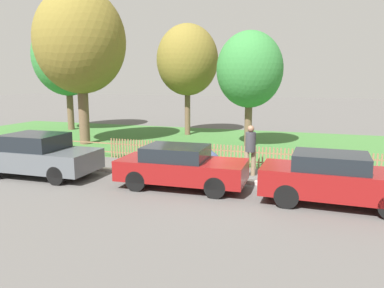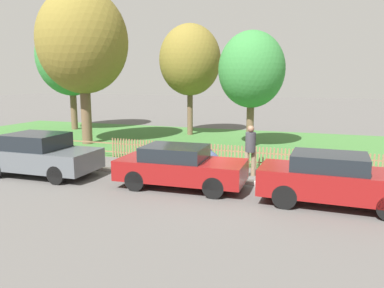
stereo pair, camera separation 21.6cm
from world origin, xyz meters
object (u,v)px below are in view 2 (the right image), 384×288
object	(u,v)px
tree_far_left	(252,70)
parked_car_silver_hatchback	(40,154)
parked_car_black_saloon	(180,166)
tree_nearest_kerb	(71,57)
covered_motorcycle	(194,157)
pedestrian_near_fence	(250,148)
parked_car_navy_estate	(335,179)
tree_behind_motorcycle	(83,42)
tree_mid_park	(190,60)

from	to	relation	value
tree_far_left	parked_car_silver_hatchback	bearing A→B (deg)	-126.37
parked_car_silver_hatchback	parked_car_black_saloon	xyz separation A→B (m)	(5.31, 0.22, -0.06)
tree_nearest_kerb	tree_far_left	xyz separation A→B (m)	(12.67, -2.67, -1.03)
covered_motorcycle	pedestrian_near_fence	xyz separation A→B (m)	(1.97, 0.41, 0.40)
parked_car_navy_estate	tree_far_left	size ratio (longest dim) A/B	0.71
parked_car_navy_estate	tree_far_left	world-z (taller)	tree_far_left
covered_motorcycle	tree_far_left	xyz separation A→B (m)	(0.85, 6.17, 3.25)
tree_behind_motorcycle	tree_far_left	size ratio (longest dim) A/B	1.38
tree_nearest_kerb	parked_car_navy_estate	bearing A→B (deg)	-33.15
covered_motorcycle	tree_behind_motorcycle	xyz separation A→B (m)	(-7.57, 4.24, 4.68)
parked_car_silver_hatchback	parked_car_black_saloon	world-z (taller)	parked_car_silver_hatchback
pedestrian_near_fence	parked_car_silver_hatchback	bearing A→B (deg)	162.42
parked_car_silver_hatchback	tree_behind_motorcycle	size ratio (longest dim) A/B	0.52
covered_motorcycle	tree_far_left	bearing A→B (deg)	81.76
parked_car_navy_estate	tree_far_left	distance (m)	9.57
covered_motorcycle	tree_behind_motorcycle	world-z (taller)	tree_behind_motorcycle
parked_car_black_saloon	parked_car_navy_estate	world-z (taller)	parked_car_navy_estate
covered_motorcycle	tree_nearest_kerb	size ratio (longest dim) A/B	0.27
parked_car_navy_estate	tree_behind_motorcycle	world-z (taller)	tree_behind_motorcycle
parked_car_silver_hatchback	tree_nearest_kerb	xyz separation A→B (m)	(-6.65, 10.84, 4.15)
parked_car_black_saloon	tree_far_left	xyz separation A→B (m)	(0.71, 7.96, 3.18)
parked_car_navy_estate	tree_mid_park	distance (m)	14.37
parked_car_navy_estate	tree_nearest_kerb	size ratio (longest dim) A/B	0.55
covered_motorcycle	parked_car_navy_estate	bearing A→B (deg)	-23.13
parked_car_silver_hatchback	pedestrian_near_fence	world-z (taller)	pedestrian_near_fence
tree_far_left	pedestrian_near_fence	size ratio (longest dim) A/B	3.17
pedestrian_near_fence	parked_car_black_saloon	bearing A→B (deg)	-166.18
parked_car_black_saloon	covered_motorcycle	xyz separation A→B (m)	(-0.14, 1.79, -0.08)
parked_car_black_saloon	pedestrian_near_fence	xyz separation A→B (m)	(1.84, 2.20, 0.33)
parked_car_navy_estate	tree_mid_park	world-z (taller)	tree_mid_park
tree_mid_park	tree_far_left	world-z (taller)	tree_mid_park
covered_motorcycle	tree_mid_park	world-z (taller)	tree_mid_park
parked_car_black_saloon	tree_mid_park	world-z (taller)	tree_mid_park
parked_car_black_saloon	tree_behind_motorcycle	distance (m)	10.81
tree_behind_motorcycle	tree_far_left	xyz separation A→B (m)	(8.42, 1.93, -1.43)
tree_nearest_kerb	tree_far_left	bearing A→B (deg)	-11.88
parked_car_silver_hatchback	tree_nearest_kerb	distance (m)	13.38
tree_mid_park	pedestrian_near_fence	size ratio (longest dim) A/B	3.68
tree_mid_park	tree_far_left	bearing A→B (deg)	-34.71
parked_car_black_saloon	tree_nearest_kerb	distance (m)	16.54
parked_car_black_saloon	tree_far_left	size ratio (longest dim) A/B	0.71
parked_car_silver_hatchback	tree_mid_park	size ratio (longest dim) A/B	0.62
parked_car_black_saloon	tree_nearest_kerb	xyz separation A→B (m)	(-11.96, 10.62, 4.21)
tree_nearest_kerb	tree_mid_park	xyz separation A→B (m)	(8.35, 0.33, -0.36)
parked_car_navy_estate	tree_mid_park	size ratio (longest dim) A/B	0.61
tree_nearest_kerb	pedestrian_near_fence	size ratio (longest dim) A/B	4.14
covered_motorcycle	parked_car_silver_hatchback	bearing A→B (deg)	-159.22
parked_car_silver_hatchback	pedestrian_near_fence	xyz separation A→B (m)	(7.15, 2.42, 0.27)
covered_motorcycle	tree_mid_park	bearing A→B (deg)	110.36
pedestrian_near_fence	covered_motorcycle	bearing A→B (deg)	155.54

